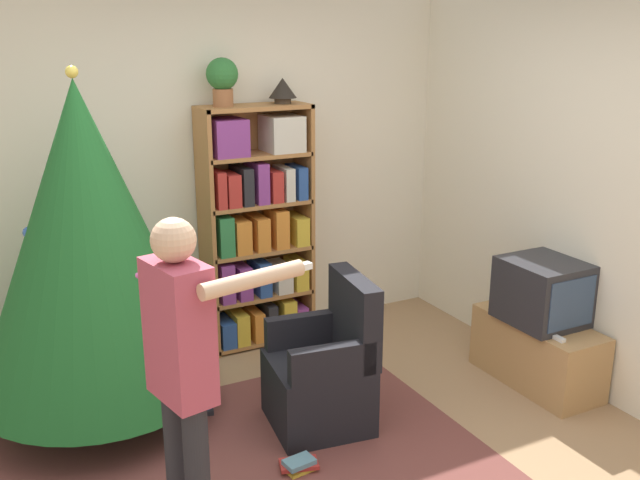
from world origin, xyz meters
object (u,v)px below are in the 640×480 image
at_px(standing_person, 183,367).
at_px(bookshelf, 257,229).
at_px(potted_plant, 222,78).
at_px(table_lamp, 283,89).
at_px(christmas_tree, 88,240).
at_px(armchair, 325,374).
at_px(television, 543,291).

bearing_deg(standing_person, bookshelf, 138.18).
relative_size(bookshelf, potted_plant, 5.46).
bearing_deg(potted_plant, table_lamp, -0.00).
xyz_separation_m(christmas_tree, potted_plant, (1.07, 0.58, 0.85)).
bearing_deg(table_lamp, armchair, -104.77).
bearing_deg(christmas_tree, armchair, -31.36).
xyz_separation_m(potted_plant, table_lamp, (0.45, -0.00, -0.09)).
bearing_deg(christmas_tree, table_lamp, 20.92).
distance_m(bookshelf, potted_plant, 1.11).
relative_size(armchair, table_lamp, 4.60).
bearing_deg(armchair, potted_plant, -167.57).
height_order(christmas_tree, standing_person, christmas_tree).
xyz_separation_m(armchair, potted_plant, (-0.11, 1.30, 1.66)).
relative_size(bookshelf, christmas_tree, 0.85).
distance_m(bookshelf, television, 2.06).
height_order(bookshelf, table_lamp, table_lamp).
xyz_separation_m(television, table_lamp, (-1.17, 1.50, 1.24)).
height_order(television, standing_person, standing_person).
bearing_deg(armchair, television, 89.90).
distance_m(standing_person, table_lamp, 2.64).
bearing_deg(christmas_tree, standing_person, -85.50).
distance_m(bookshelf, table_lamp, 1.03).
relative_size(christmas_tree, armchair, 2.31).
bearing_deg(bookshelf, potted_plant, 177.80).
bearing_deg(table_lamp, bookshelf, -177.86).
distance_m(potted_plant, table_lamp, 0.46).
relative_size(bookshelf, table_lamp, 8.98).
bearing_deg(armchair, bookshelf, -177.39).
distance_m(armchair, standing_person, 1.43).
bearing_deg(table_lamp, standing_person, -124.66).
xyz_separation_m(armchair, standing_person, (-1.06, -0.73, 0.62)).
xyz_separation_m(christmas_tree, armchair, (1.18, -0.72, -0.81)).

